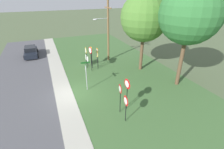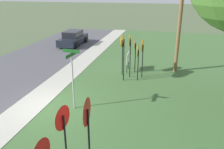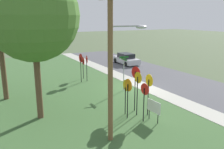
{
  "view_description": "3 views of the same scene",
  "coord_description": "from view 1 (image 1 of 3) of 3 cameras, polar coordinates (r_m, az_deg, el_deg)",
  "views": [
    {
      "loc": [
        13.46,
        -1.67,
        8.48
      ],
      "look_at": [
        0.8,
        3.56,
        1.7
      ],
      "focal_mm": 26.88,
      "sensor_mm": 36.0,
      "label": 1
    },
    {
      "loc": [
        9.07,
        5.43,
        5.43
      ],
      "look_at": [
        -0.8,
        3.09,
        1.66
      ],
      "focal_mm": 37.63,
      "sensor_mm": 36.0,
      "label": 2
    },
    {
      "loc": [
        -16.03,
        11.11,
        5.9
      ],
      "look_at": [
        -0.77,
        2.81,
        1.69
      ],
      "focal_mm": 37.71,
      "sensor_mm": 36.0,
      "label": 3
    }
  ],
  "objects": [
    {
      "name": "stop_sign_far_right",
      "position": [
        20.43,
        -5.02,
        7.17
      ],
      "size": [
        0.73,
        0.09,
        2.42
      ],
      "rotation": [
        0.0,
        0.0,
        -0.01
      ],
      "color": "black",
      "rests_on": "grass_median"
    },
    {
      "name": "ground_plane",
      "position": [
        16.0,
        -13.06,
        -6.43
      ],
      "size": [
        160.0,
        160.0,
        0.0
      ],
      "primitive_type": "plane",
      "color": "#4C5B3D"
    },
    {
      "name": "oak_tree_left",
      "position": [
        19.04,
        10.97,
        18.47
      ],
      "size": [
        5.13,
        5.13,
        8.55
      ],
      "color": "brown",
      "rests_on": "grass_median"
    },
    {
      "name": "stop_sign_far_center",
      "position": [
        21.07,
        -7.19,
        7.33
      ],
      "size": [
        0.67,
        0.11,
        2.28
      ],
      "rotation": [
        0.0,
        0.0,
        0.09
      ],
      "color": "black",
      "rests_on": "grass_median"
    },
    {
      "name": "stop_sign_near_left",
      "position": [
        19.91,
        -5.04,
        6.15
      ],
      "size": [
        0.7,
        0.09,
        2.21
      ],
      "rotation": [
        0.0,
        0.0,
        -0.02
      ],
      "color": "black",
      "rests_on": "grass_median"
    },
    {
      "name": "stop_sign_center_tall",
      "position": [
        20.05,
        -7.01,
        7.32
      ],
      "size": [
        0.69,
        0.1,
        2.72
      ],
      "rotation": [
        0.0,
        0.0,
        0.03
      ],
      "color": "black",
      "rests_on": "grass_median"
    },
    {
      "name": "road_asphalt",
      "position": [
        16.21,
        -30.12,
        -9.23
      ],
      "size": [
        44.0,
        6.4,
        0.01
      ],
      "primitive_type": "cube",
      "color": "#4C4C51",
      "rests_on": "ground_plane"
    },
    {
      "name": "yield_sign_far_left",
      "position": [
        11.69,
        4.68,
        -9.64
      ],
      "size": [
        0.76,
        0.11,
        2.14
      ],
      "rotation": [
        0.0,
        0.0,
        -0.07
      ],
      "color": "black",
      "rests_on": "grass_median"
    },
    {
      "name": "parked_hatchback_near",
      "position": [
        27.32,
        -25.88,
        7.03
      ],
      "size": [
        4.25,
        1.9,
        1.39
      ],
      "rotation": [
        0.0,
        0.0,
        -0.0
      ],
      "color": "black",
      "rests_on": "road_asphalt"
    },
    {
      "name": "yield_sign_near_left",
      "position": [
        12.38,
        2.75,
        -5.96
      ],
      "size": [
        0.71,
        0.14,
        2.45
      ],
      "rotation": [
        0.0,
        0.0,
        -0.15
      ],
      "color": "black",
      "rests_on": "grass_median"
    },
    {
      "name": "stop_sign_far_left",
      "position": [
        20.26,
        -8.82,
        7.19
      ],
      "size": [
        0.74,
        0.11,
        2.59
      ],
      "rotation": [
        0.0,
        0.0,
        -0.06
      ],
      "color": "black",
      "rests_on": "grass_median"
    },
    {
      "name": "utility_pole",
      "position": [
        22.02,
        -1.67,
        15.12
      ],
      "size": [
        2.1,
        2.07,
        7.63
      ],
      "color": "brown",
      "rests_on": "grass_median"
    },
    {
      "name": "sidewalk_strip",
      "position": [
        15.92,
        -15.91,
        -6.86
      ],
      "size": [
        44.0,
        1.6,
        0.06
      ],
      "primitive_type": "cube",
      "color": "#ADAA9E",
      "rests_on": "ground_plane"
    },
    {
      "name": "notice_board",
      "position": [
        21.46,
        -8.55,
        5.3
      ],
      "size": [
        1.1,
        0.08,
        1.25
      ],
      "rotation": [
        0.0,
        0.0,
        0.04
      ],
      "color": "black",
      "rests_on": "grass_median"
    },
    {
      "name": "yield_sign_near_right",
      "position": [
        12.65,
        5.11,
        -4.28
      ],
      "size": [
        0.8,
        0.12,
        2.68
      ],
      "rotation": [
        0.0,
        0.0,
        0.07
      ],
      "color": "black",
      "rests_on": "grass_median"
    },
    {
      "name": "grass_median",
      "position": [
        17.65,
        6.36,
        -2.46
      ],
      "size": [
        44.0,
        12.0,
        0.04
      ],
      "primitive_type": "cube",
      "color": "#3D6033",
      "rests_on": "ground_plane"
    },
    {
      "name": "oak_tree_right",
      "position": [
        16.36,
        25.08,
        18.23
      ],
      "size": [
        5.3,
        5.3,
        9.45
      ],
      "color": "brown",
      "rests_on": "grass_median"
    },
    {
      "name": "street_name_post",
      "position": [
        15.52,
        -8.79,
        0.33
      ],
      "size": [
        0.96,
        0.81,
        2.86
      ],
      "rotation": [
        0.0,
        0.0,
        -0.09
      ],
      "color": "#9EA0A8",
      "rests_on": "grass_median"
    },
    {
      "name": "stop_sign_near_right",
      "position": [
        19.32,
        -7.31,
        7.09
      ],
      "size": [
        0.77,
        0.14,
        2.91
      ],
      "rotation": [
        0.0,
        0.0,
        0.16
      ],
      "color": "black",
      "rests_on": "grass_median"
    }
  ]
}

